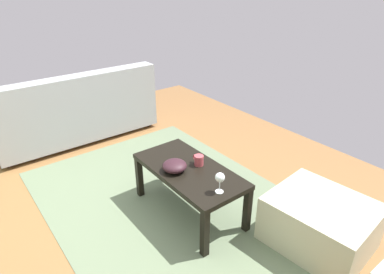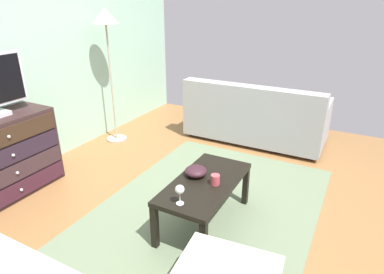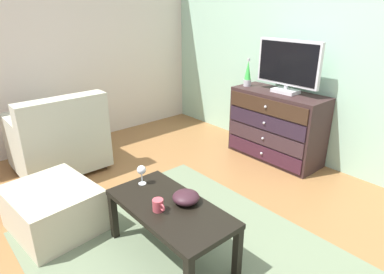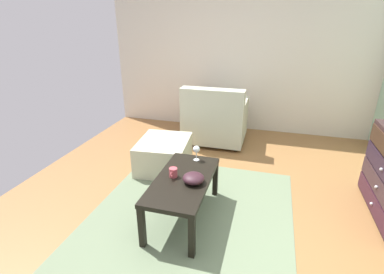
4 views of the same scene
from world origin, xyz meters
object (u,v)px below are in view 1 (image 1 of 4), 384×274
(coffee_table, at_px, (189,174))
(bowl_decorative, at_px, (175,166))
(mug, at_px, (199,160))
(ottoman, at_px, (319,223))
(wine_glass, at_px, (220,178))
(couch_large, at_px, (74,112))

(coffee_table, height_order, bowl_decorative, bowl_decorative)
(coffee_table, relative_size, mug, 8.52)
(mug, distance_m, ottoman, 1.02)
(coffee_table, bearing_deg, wine_glass, 176.79)
(wine_glass, height_order, bowl_decorative, wine_glass)
(coffee_table, distance_m, bowl_decorative, 0.16)
(wine_glass, height_order, couch_large, couch_large)
(ottoman, bearing_deg, coffee_table, 31.20)
(couch_large, xyz_separation_m, ottoman, (-2.87, -0.74, -0.14))
(wine_glass, xyz_separation_m, mug, (0.38, -0.12, -0.07))
(coffee_table, relative_size, wine_glass, 6.19)
(coffee_table, distance_m, wine_glass, 0.42)
(wine_glass, bearing_deg, coffee_table, -3.21)
(bowl_decorative, relative_size, ottoman, 0.28)
(coffee_table, height_order, wine_glass, wine_glass)
(couch_large, bearing_deg, ottoman, -165.52)
(coffee_table, relative_size, couch_large, 0.52)
(coffee_table, distance_m, couch_large, 2.01)
(mug, height_order, bowl_decorative, bowl_decorative)
(wine_glass, xyz_separation_m, couch_large, (2.38, 0.19, -0.22))
(wine_glass, height_order, mug, wine_glass)
(coffee_table, height_order, mug, mug)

